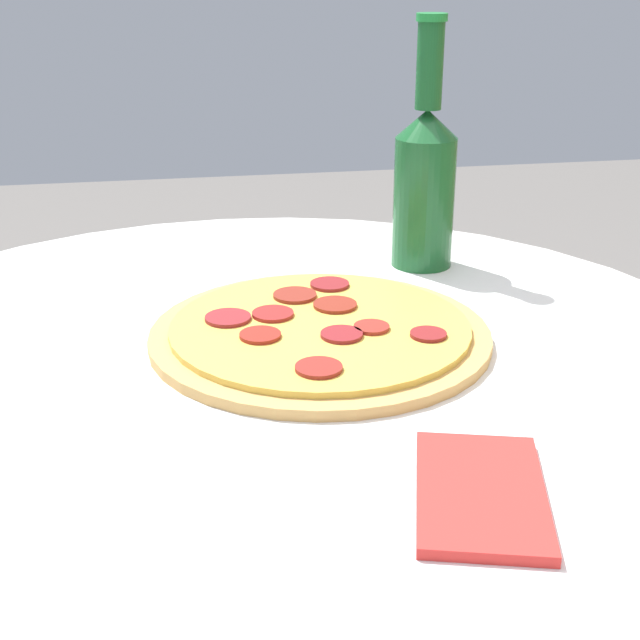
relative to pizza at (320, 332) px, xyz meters
The scene contains 4 objects.
table 0.22m from the pizza, 61.09° to the right, with size 0.90×0.90×0.77m.
pizza is the anchor object (origin of this frame).
beer_bottle 0.26m from the pizza, 141.56° to the left, with size 0.07×0.07×0.27m.
napkin 0.28m from the pizza, 11.98° to the left, with size 0.16×0.12×0.01m.
Camera 1 is at (0.70, -0.08, 1.10)m, focal length 50.00 mm.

